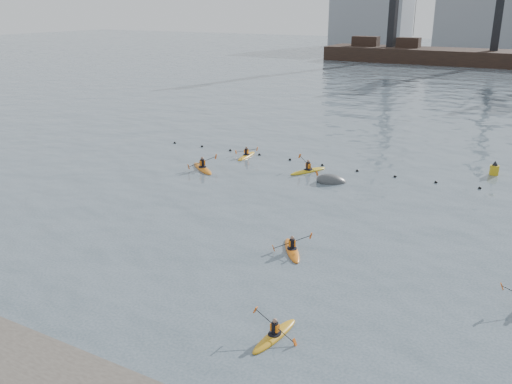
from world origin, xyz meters
The scene contains 10 objects.
ground centered at (0.00, 0.00, 0.00)m, with size 400.00×400.00×0.00m, color #3C4A58.
float_line centered at (-0.50, 22.53, 0.03)m, with size 33.24×0.73×0.24m.
barge_pier centered at (-0.22, 110.00, 1.89)m, with size 72.00×19.30×29.50m.
kayaker_0 centered at (2.86, 6.70, 0.09)m, with size 2.29×2.89×1.12m.
kayaker_1 centered at (5.68, -0.69, 0.09)m, with size 2.03×2.96×1.15m.
kayaker_2 centered at (-9.88, 16.80, 0.11)m, with size 3.35×2.68×1.23m.
kayaker_3 centered at (-2.31, 20.28, 0.10)m, with size 2.18×3.36×1.33m.
kayaker_5 centered at (-8.74, 21.75, 0.10)m, with size 2.14×3.19×1.07m.
mooring_buoy centered at (0.28, 18.76, 0.00)m, with size 2.33×1.38×1.16m, color #414446.
nav_buoy centered at (10.42, 26.57, 0.38)m, with size 0.69×0.69×1.25m.
Camera 1 is at (13.98, -16.93, 12.37)m, focal length 38.00 mm.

